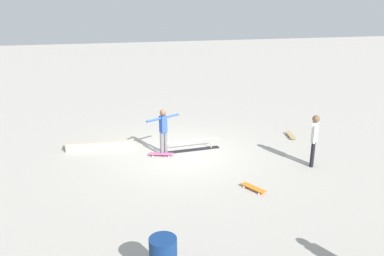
% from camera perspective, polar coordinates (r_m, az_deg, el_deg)
% --- Properties ---
extents(ground_plane, '(60.00, 60.00, 0.00)m').
position_cam_1_polar(ground_plane, '(14.14, -1.55, -3.59)').
color(ground_plane, '#ADA89E').
extents(grind_rail, '(2.21, 0.45, 0.37)m').
position_cam_1_polar(grind_rail, '(14.35, -0.39, -2.53)').
color(grind_rail, black).
rests_on(grind_rail, ground_plane).
extents(skate_ledge, '(2.36, 0.46, 0.30)m').
position_cam_1_polar(skate_ledge, '(14.83, -12.57, -2.32)').
color(skate_ledge, '#B2A893').
rests_on(skate_ledge, ground_plane).
extents(skater_main, '(1.18, 0.67, 1.60)m').
position_cam_1_polar(skater_main, '(13.77, -4.00, -0.10)').
color(skater_main, slate).
rests_on(skater_main, ground_plane).
extents(skateboard_main, '(0.82, 0.41, 0.09)m').
position_cam_1_polar(skateboard_main, '(13.96, -4.28, -3.61)').
color(skateboard_main, '#E05993').
rests_on(skateboard_main, ground_plane).
extents(bystander_white_shirt, '(0.28, 0.37, 1.69)m').
position_cam_1_polar(bystander_white_shirt, '(13.42, 16.58, -1.30)').
color(bystander_white_shirt, black).
rests_on(bystander_white_shirt, ground_plane).
extents(loose_skateboard_natural, '(0.33, 0.82, 0.09)m').
position_cam_1_polar(loose_skateboard_natural, '(16.11, 13.53, -0.96)').
color(loose_skateboard_natural, tan).
rests_on(loose_skateboard_natural, ground_plane).
extents(loose_skateboard_orange, '(0.58, 0.79, 0.09)m').
position_cam_1_polar(loose_skateboard_orange, '(11.81, 8.53, -8.20)').
color(loose_skateboard_orange, orange).
rests_on(loose_skateboard_orange, ground_plane).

